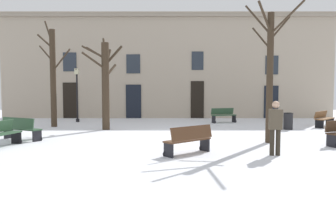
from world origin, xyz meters
The scene contains 13 objects.
ground_plane centered at (0.00, 0.00, 0.00)m, with size 38.25×38.25×0.00m, color white.
building_facade centered at (0.00, 9.30, 3.84)m, with size 23.91×0.60×7.57m.
tree_right_of_center centered at (3.87, -1.92, 2.71)m, with size 1.90×2.23×5.28m.
tree_near_facade centered at (-6.23, 3.53, 2.81)m, with size 1.95×1.07×5.84m.
tree_foreground centered at (-3.13, 2.22, 2.43)m, with size 2.04×1.92×4.70m.
streetlamp centered at (-5.69, 6.25, 2.11)m, with size 0.30×0.30×3.43m.
litter_bin centered at (6.15, 2.22, 0.43)m, with size 0.48×0.48×0.86m.
bench_back_to_back_right centered at (-5.81, -2.86, 0.47)m, with size 0.77×1.58×0.92m.
bench_by_litter_bin centered at (8.59, 3.51, 0.45)m, with size 1.66×1.73×0.86m.
bench_back_to_back_left centered at (-5.85, -1.31, 0.47)m, with size 1.83×1.26×0.92m.
bench_near_lamp centered at (3.47, 5.76, 0.47)m, with size 1.63×0.98×0.90m.
bench_near_center_tree centered at (0.68, -4.20, 0.46)m, with size 1.59×1.44×0.90m.
person_near_bench centered at (3.30, -4.38, 0.92)m, with size 0.39×0.24×1.67m.
Camera 1 is at (0.04, -14.17, 1.98)m, focal length 34.64 mm.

